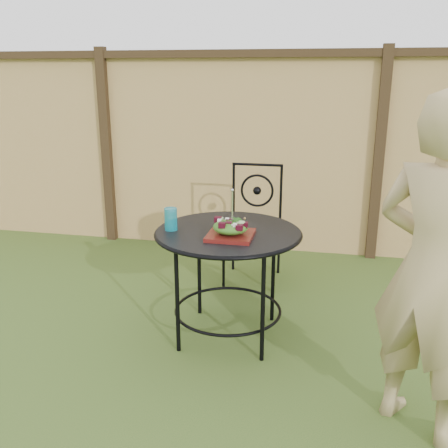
# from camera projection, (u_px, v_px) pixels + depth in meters

# --- Properties ---
(ground) EXTENTS (60.00, 60.00, 0.00)m
(ground) POSITION_uv_depth(u_px,v_px,m) (167.00, 366.00, 2.96)
(ground) COLOR #234315
(ground) RESTS_ON ground
(fence) EXTENTS (8.00, 0.12, 1.90)m
(fence) POSITION_uv_depth(u_px,v_px,m) (236.00, 152.00, 4.73)
(fence) COLOR #F2C277
(fence) RESTS_ON ground
(patio_table) EXTENTS (0.92, 0.92, 0.72)m
(patio_table) POSITION_uv_depth(u_px,v_px,m) (228.00, 251.00, 3.15)
(patio_table) COLOR black
(patio_table) RESTS_ON ground
(patio_chair) EXTENTS (0.46, 0.46, 0.95)m
(patio_chair) POSITION_uv_depth(u_px,v_px,m) (254.00, 221.00, 4.09)
(patio_chair) COLOR black
(patio_chair) RESTS_ON ground
(diner) EXTENTS (0.71, 0.67, 1.62)m
(diner) POSITION_uv_depth(u_px,v_px,m) (434.00, 272.00, 2.24)
(diner) COLOR tan
(diner) RESTS_ON ground
(salad_plate) EXTENTS (0.27, 0.27, 0.02)m
(salad_plate) POSITION_uv_depth(u_px,v_px,m) (231.00, 235.00, 2.98)
(salad_plate) COLOR #4C0A12
(salad_plate) RESTS_ON patio_table
(salad) EXTENTS (0.21, 0.21, 0.08)m
(salad) POSITION_uv_depth(u_px,v_px,m) (231.00, 227.00, 2.97)
(salad) COLOR #235614
(salad) RESTS_ON salad_plate
(fork) EXTENTS (0.01, 0.01, 0.18)m
(fork) POSITION_uv_depth(u_px,v_px,m) (232.00, 206.00, 2.93)
(fork) COLOR silver
(fork) RESTS_ON salad
(drinking_glass) EXTENTS (0.08, 0.08, 0.14)m
(drinking_glass) POSITION_uv_depth(u_px,v_px,m) (171.00, 219.00, 3.11)
(drinking_glass) COLOR #0C8295
(drinking_glass) RESTS_ON patio_table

